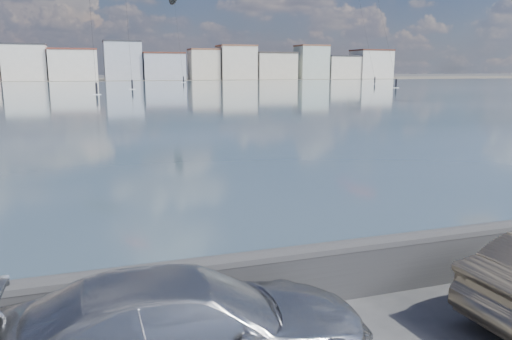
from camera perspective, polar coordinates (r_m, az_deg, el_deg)
The scene contains 5 objects.
bay_water at distance 96.48m, azimuth -17.55°, elevation 8.53°, with size 500.00×177.00×0.00m, color #2C454E.
far_shore_strip at distance 204.93m, azimuth -18.26°, elevation 9.78°, with size 500.00×60.00×0.00m, color #4C473D.
seawall at distance 8.59m, azimuth -3.66°, elevation -12.75°, with size 400.00×0.36×1.08m.
far_buildings at distance 190.91m, azimuth -17.92°, elevation 11.53°, with size 240.79×13.26×14.60m.
car_silver at distance 6.94m, azimuth -7.88°, elevation -17.56°, with size 2.09×5.14×1.49m, color #A3A4A9.
Camera 1 is at (-1.98, -4.88, 4.10)m, focal length 35.00 mm.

